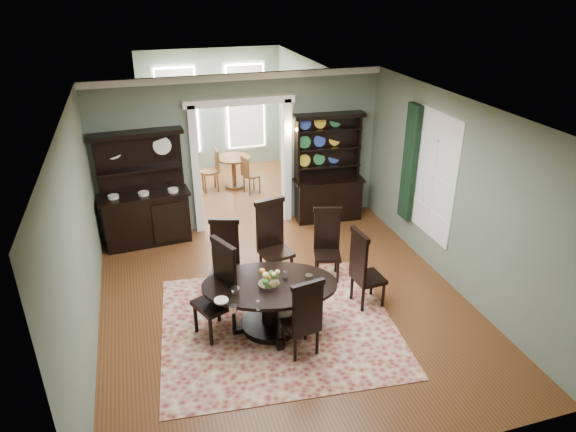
# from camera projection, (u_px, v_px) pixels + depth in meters

# --- Properties ---
(room) EXTENTS (5.51, 6.01, 3.01)m
(room) POSITION_uv_depth(u_px,v_px,m) (285.00, 211.00, 7.24)
(room) COLOR brown
(room) RESTS_ON ground
(parlor) EXTENTS (3.51, 3.50, 3.01)m
(parlor) POSITION_uv_depth(u_px,v_px,m) (218.00, 119.00, 12.01)
(parlor) COLOR brown
(parlor) RESTS_ON ground
(doorway_trim) EXTENTS (2.08, 0.25, 2.57)m
(doorway_trim) POSITION_uv_depth(u_px,v_px,m) (241.00, 147.00, 9.78)
(doorway_trim) COLOR white
(doorway_trim) RESTS_ON floor
(right_window) EXTENTS (0.15, 1.47, 2.12)m
(right_window) POSITION_uv_depth(u_px,v_px,m) (422.00, 170.00, 8.70)
(right_window) COLOR white
(right_window) RESTS_ON wall_right
(wall_sconce) EXTENTS (0.27, 0.21, 0.21)m
(wall_sconce) POSITION_uv_depth(u_px,v_px,m) (291.00, 131.00, 9.78)
(wall_sconce) COLOR gold
(wall_sconce) RESTS_ON back_wall_right
(rug) EXTENTS (3.57, 3.27, 0.01)m
(rug) POSITION_uv_depth(u_px,v_px,m) (278.00, 324.00, 7.45)
(rug) COLOR maroon
(rug) RESTS_ON floor
(dining_table) EXTENTS (2.11, 2.10, 0.74)m
(dining_table) POSITION_uv_depth(u_px,v_px,m) (270.00, 297.00, 7.18)
(dining_table) COLOR black
(dining_table) RESTS_ON rug
(centerpiece) EXTENTS (1.48, 0.95, 0.24)m
(centerpiece) POSITION_uv_depth(u_px,v_px,m) (269.00, 282.00, 6.99)
(centerpiece) COLOR white
(centerpiece) RESTS_ON dining_table
(chair_far_left) EXTENTS (0.57, 0.56, 1.23)m
(chair_far_left) POSITION_uv_depth(u_px,v_px,m) (225.00, 255.00, 7.99)
(chair_far_left) COLOR black
(chair_far_left) RESTS_ON rug
(chair_far_mid) EXTENTS (0.59, 0.57, 1.36)m
(chair_far_mid) POSITION_uv_depth(u_px,v_px,m) (273.00, 237.00, 8.37)
(chair_far_mid) COLOR black
(chair_far_mid) RESTS_ON rug
(chair_far_right) EXTENTS (0.54, 0.53, 1.21)m
(chair_far_right) POSITION_uv_depth(u_px,v_px,m) (327.00, 241.00, 8.43)
(chair_far_right) COLOR black
(chair_far_right) RESTS_ON rug
(chair_end_left) EXTENTS (0.65, 0.67, 1.39)m
(chair_end_left) POSITION_uv_depth(u_px,v_px,m) (220.00, 286.00, 7.04)
(chair_end_left) COLOR black
(chair_end_left) RESTS_ON rug
(chair_end_right) EXTENTS (0.48, 0.50, 1.26)m
(chair_end_right) POSITION_uv_depth(u_px,v_px,m) (363.00, 267.00, 7.63)
(chair_end_right) COLOR black
(chair_end_right) RESTS_ON rug
(chair_near) EXTENTS (0.50, 0.48, 1.19)m
(chair_near) POSITION_uv_depth(u_px,v_px,m) (304.00, 317.00, 6.60)
(chair_near) COLOR black
(chair_near) RESTS_ON rug
(sideboard) EXTENTS (1.65, 0.69, 2.13)m
(sideboard) POSITION_uv_depth(u_px,v_px,m) (145.00, 206.00, 9.45)
(sideboard) COLOR black
(sideboard) RESTS_ON floor
(welsh_dresser) EXTENTS (1.44, 0.62, 2.19)m
(welsh_dresser) POSITION_uv_depth(u_px,v_px,m) (328.00, 182.00, 10.38)
(welsh_dresser) COLOR black
(welsh_dresser) RESTS_ON floor
(parlor_table) EXTENTS (0.81, 0.81, 0.75)m
(parlor_table) POSITION_uv_depth(u_px,v_px,m) (234.00, 168.00, 12.01)
(parlor_table) COLOR #533417
(parlor_table) RESTS_ON parlor_floor
(parlor_chair_left) EXTENTS (0.42, 0.42, 0.99)m
(parlor_chair_left) POSITION_uv_depth(u_px,v_px,m) (212.00, 169.00, 11.82)
(parlor_chair_left) COLOR #533417
(parlor_chair_left) RESTS_ON parlor_floor
(parlor_chair_right) EXTENTS (0.41, 0.40, 0.89)m
(parlor_chair_right) POSITION_uv_depth(u_px,v_px,m) (249.00, 174.00, 11.69)
(parlor_chair_right) COLOR #533417
(parlor_chair_right) RESTS_ON parlor_floor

